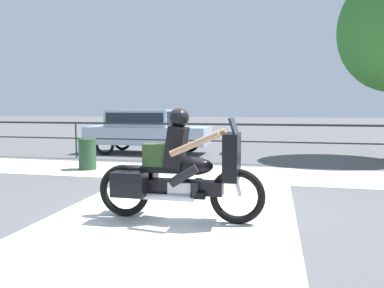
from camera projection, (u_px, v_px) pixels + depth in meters
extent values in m
plane|color=#565659|center=(195.00, 210.00, 5.98)|extent=(120.00, 120.00, 0.00)
cube|color=#B7B2A8|center=(224.00, 174.00, 9.29)|extent=(44.00, 2.40, 0.01)
cube|color=silver|center=(176.00, 212.00, 5.85)|extent=(3.62, 6.00, 0.01)
cube|color=#232326|center=(233.00, 124.00, 11.00)|extent=(36.00, 0.04, 0.06)
cube|color=#232326|center=(233.00, 141.00, 11.05)|extent=(36.00, 0.03, 0.04)
cylinder|color=#232326|center=(76.00, 140.00, 12.16)|extent=(0.05, 0.05, 1.17)
cylinder|color=#232326|center=(233.00, 143.00, 11.06)|extent=(0.05, 0.05, 1.17)
torus|color=black|center=(237.00, 196.00, 5.25)|extent=(0.79, 0.11, 0.79)
torus|color=black|center=(124.00, 191.00, 5.61)|extent=(0.79, 0.11, 0.79)
cube|color=black|center=(179.00, 187.00, 5.42)|extent=(1.29, 0.22, 0.20)
cube|color=silver|center=(181.00, 190.00, 5.42)|extent=(0.34, 0.26, 0.26)
ellipsoid|color=black|center=(192.00, 166.00, 5.35)|extent=(0.60, 0.30, 0.26)
cube|color=black|center=(167.00, 169.00, 5.43)|extent=(0.75, 0.28, 0.08)
cube|color=black|center=(232.00, 157.00, 5.21)|extent=(0.20, 0.59, 0.65)
cube|color=#1E232B|center=(234.00, 126.00, 5.16)|extent=(0.10, 0.50, 0.24)
cylinder|color=silver|center=(222.00, 153.00, 5.24)|extent=(0.04, 0.70, 0.04)
cylinder|color=silver|center=(162.00, 197.00, 5.32)|extent=(0.93, 0.09, 0.09)
cube|color=black|center=(129.00, 184.00, 5.33)|extent=(0.48, 0.28, 0.35)
cube|color=black|center=(141.00, 178.00, 5.79)|extent=(0.48, 0.28, 0.35)
cylinder|color=silver|center=(235.00, 177.00, 5.23)|extent=(0.19, 0.06, 0.56)
cube|color=black|center=(176.00, 147.00, 5.37)|extent=(0.32, 0.36, 0.62)
sphere|color=tan|center=(179.00, 119.00, 5.33)|extent=(0.23, 0.23, 0.23)
sphere|color=black|center=(179.00, 118.00, 5.32)|extent=(0.29, 0.29, 0.29)
cylinder|color=black|center=(184.00, 176.00, 5.23)|extent=(0.44, 0.13, 0.34)
cylinder|color=black|center=(195.00, 189.00, 5.22)|extent=(0.11, 0.11, 0.18)
cube|color=black|center=(198.00, 196.00, 5.21)|extent=(0.20, 0.10, 0.09)
cylinder|color=black|center=(189.00, 172.00, 5.52)|extent=(0.44, 0.13, 0.34)
cylinder|color=black|center=(199.00, 185.00, 5.51)|extent=(0.11, 0.11, 0.18)
cube|color=black|center=(202.00, 191.00, 5.51)|extent=(0.20, 0.10, 0.09)
cylinder|color=tan|center=(194.00, 144.00, 5.00)|extent=(0.70, 0.09, 0.37)
cylinder|color=tan|center=(203.00, 140.00, 5.58)|extent=(0.70, 0.09, 0.37)
cube|color=#2D4723|center=(157.00, 155.00, 5.45)|extent=(0.35, 0.26, 0.34)
cube|color=#9EB2C6|center=(149.00, 135.00, 13.35)|extent=(4.32, 1.65, 0.61)
cube|color=#9EB2C6|center=(141.00, 118.00, 13.35)|extent=(2.25, 1.46, 0.60)
cube|color=#19232D|center=(171.00, 118.00, 13.11)|extent=(0.04, 1.29, 0.48)
cube|color=#19232D|center=(141.00, 118.00, 13.35)|extent=(2.07, 1.49, 0.39)
torus|color=black|center=(180.00, 146.00, 12.35)|extent=(0.72, 0.11, 0.72)
torus|color=black|center=(190.00, 142.00, 13.83)|extent=(0.72, 0.11, 0.72)
torus|color=black|center=(105.00, 145.00, 12.93)|extent=(0.72, 0.11, 0.72)
torus|color=black|center=(122.00, 141.00, 14.41)|extent=(0.72, 0.11, 0.72)
cylinder|color=#284C2D|center=(87.00, 155.00, 9.87)|extent=(0.45, 0.45, 0.76)
cylinder|color=#284C2D|center=(87.00, 140.00, 9.83)|extent=(0.47, 0.47, 0.06)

